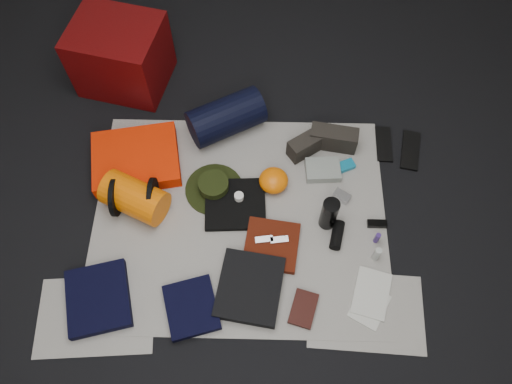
{
  "coord_description": "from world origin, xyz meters",
  "views": [
    {
      "loc": [
        0.11,
        -1.15,
        2.49
      ],
      "look_at": [
        0.09,
        0.11,
        0.1
      ],
      "focal_mm": 35.0,
      "sensor_mm": 36.0,
      "label": 1
    }
  ],
  "objects_px": {
    "red_cabinet": "(121,55)",
    "water_bottle": "(329,214)",
    "navy_duffel": "(226,117)",
    "sleeping_pad": "(136,159)",
    "compact_camera": "(342,196)",
    "paperback_book": "(303,309)",
    "stuff_sack": "(135,198)"
  },
  "relations": [
    {
      "from": "sleeping_pad",
      "to": "compact_camera",
      "type": "xyz_separation_m",
      "value": [
        1.17,
        -0.2,
        -0.03
      ]
    },
    {
      "from": "red_cabinet",
      "to": "navy_duffel",
      "type": "distance_m",
      "value": 0.76
    },
    {
      "from": "paperback_book",
      "to": "red_cabinet",
      "type": "bearing_deg",
      "value": 142.44
    },
    {
      "from": "stuff_sack",
      "to": "water_bottle",
      "type": "xyz_separation_m",
      "value": [
        1.04,
        -0.08,
        0.01
      ]
    },
    {
      "from": "sleeping_pad",
      "to": "compact_camera",
      "type": "relative_size",
      "value": 5.24
    },
    {
      "from": "navy_duffel",
      "to": "red_cabinet",
      "type": "bearing_deg",
      "value": 121.65
    },
    {
      "from": "paperback_book",
      "to": "sleeping_pad",
      "type": "bearing_deg",
      "value": 154.4
    },
    {
      "from": "paperback_book",
      "to": "compact_camera",
      "type": "bearing_deg",
      "value": 86.22
    },
    {
      "from": "red_cabinet",
      "to": "compact_camera",
      "type": "xyz_separation_m",
      "value": [
        1.32,
        -0.84,
        -0.19
      ]
    },
    {
      "from": "compact_camera",
      "to": "stuff_sack",
      "type": "bearing_deg",
      "value": -141.88
    },
    {
      "from": "stuff_sack",
      "to": "navy_duffel",
      "type": "xyz_separation_m",
      "value": [
        0.47,
        0.54,
        0.01
      ]
    },
    {
      "from": "navy_duffel",
      "to": "compact_camera",
      "type": "height_order",
      "value": "navy_duffel"
    },
    {
      "from": "stuff_sack",
      "to": "compact_camera",
      "type": "height_order",
      "value": "stuff_sack"
    },
    {
      "from": "stuff_sack",
      "to": "paperback_book",
      "type": "xyz_separation_m",
      "value": [
        0.9,
        -0.56,
        -0.09
      ]
    },
    {
      "from": "red_cabinet",
      "to": "water_bottle",
      "type": "relative_size",
      "value": 2.28
    },
    {
      "from": "water_bottle",
      "to": "paperback_book",
      "type": "xyz_separation_m",
      "value": [
        -0.14,
        -0.48,
        -0.1
      ]
    },
    {
      "from": "compact_camera",
      "to": "paperback_book",
      "type": "bearing_deg",
      "value": -75.38
    },
    {
      "from": "sleeping_pad",
      "to": "stuff_sack",
      "type": "bearing_deg",
      "value": -81.46
    },
    {
      "from": "sleeping_pad",
      "to": "water_bottle",
      "type": "bearing_deg",
      "value": -18.28
    },
    {
      "from": "sleeping_pad",
      "to": "paperback_book",
      "type": "relative_size",
      "value": 2.67
    },
    {
      "from": "paperback_book",
      "to": "stuff_sack",
      "type": "bearing_deg",
      "value": 164.16
    },
    {
      "from": "stuff_sack",
      "to": "navy_duffel",
      "type": "bearing_deg",
      "value": 48.83
    },
    {
      "from": "water_bottle",
      "to": "compact_camera",
      "type": "bearing_deg",
      "value": 59.71
    },
    {
      "from": "water_bottle",
      "to": "navy_duffel",
      "type": "bearing_deg",
      "value": 133.04
    },
    {
      "from": "navy_duffel",
      "to": "sleeping_pad",
      "type": "bearing_deg",
      "value": 178.4
    },
    {
      "from": "navy_duffel",
      "to": "water_bottle",
      "type": "distance_m",
      "value": 0.84
    },
    {
      "from": "stuff_sack",
      "to": "paperback_book",
      "type": "distance_m",
      "value": 1.07
    },
    {
      "from": "paperback_book",
      "to": "water_bottle",
      "type": "bearing_deg",
      "value": 89.97
    },
    {
      "from": "sleeping_pad",
      "to": "compact_camera",
      "type": "height_order",
      "value": "sleeping_pad"
    },
    {
      "from": "compact_camera",
      "to": "red_cabinet",
      "type": "bearing_deg",
      "value": -178.1
    },
    {
      "from": "stuff_sack",
      "to": "paperback_book",
      "type": "height_order",
      "value": "stuff_sack"
    },
    {
      "from": "compact_camera",
      "to": "paperback_book",
      "type": "height_order",
      "value": "compact_camera"
    }
  ]
}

